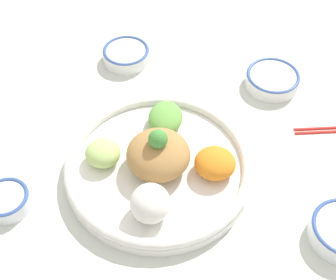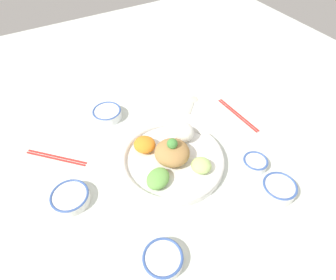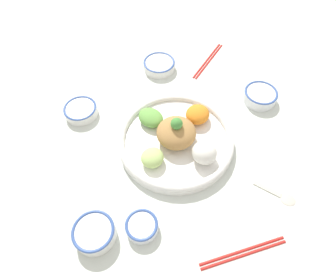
{
  "view_description": "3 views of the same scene",
  "coord_description": "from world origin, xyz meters",
  "px_view_note": "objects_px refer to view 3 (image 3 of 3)",
  "views": [
    {
      "loc": [
        -0.38,
        -0.33,
        0.7
      ],
      "look_at": [
        0.0,
        0.02,
        0.09
      ],
      "focal_mm": 50.0,
      "sensor_mm": 36.0,
      "label": 1
    },
    {
      "loc": [
        0.29,
        0.52,
        0.74
      ],
      "look_at": [
        -0.02,
        -0.02,
        0.07
      ],
      "focal_mm": 30.0,
      "sensor_mm": 36.0,
      "label": 2
    },
    {
      "loc": [
        -0.46,
        0.16,
        0.7
      ],
      "look_at": [
        -0.06,
        0.06,
        0.1
      ],
      "focal_mm": 30.0,
      "sensor_mm": 36.0,
      "label": 3
    }
  ],
  "objects_px": {
    "sauce_bowl_red": "(94,233)",
    "chopsticks_pair_near": "(208,60)",
    "rice_bowl_blue": "(158,65)",
    "salad_platter": "(177,138)",
    "sauce_bowl_dark": "(142,226)",
    "rice_bowl_plain": "(81,110)",
    "chopsticks_pair_far": "(243,253)",
    "serving_spoon_main": "(280,195)",
    "sauce_bowl_far": "(260,95)"
  },
  "relations": [
    {
      "from": "chopsticks_pair_far",
      "to": "serving_spoon_main",
      "type": "distance_m",
      "value": 0.19
    },
    {
      "from": "rice_bowl_blue",
      "to": "sauce_bowl_far",
      "type": "distance_m",
      "value": 0.37
    },
    {
      "from": "chopsticks_pair_far",
      "to": "serving_spoon_main",
      "type": "bearing_deg",
      "value": -146.29
    },
    {
      "from": "sauce_bowl_dark",
      "to": "serving_spoon_main",
      "type": "height_order",
      "value": "sauce_bowl_dark"
    },
    {
      "from": "rice_bowl_blue",
      "to": "rice_bowl_plain",
      "type": "distance_m",
      "value": 0.32
    },
    {
      "from": "sauce_bowl_dark",
      "to": "salad_platter",
      "type": "bearing_deg",
      "value": -33.11
    },
    {
      "from": "chopsticks_pair_far",
      "to": "sauce_bowl_red",
      "type": "bearing_deg",
      "value": -23.27
    },
    {
      "from": "serving_spoon_main",
      "to": "sauce_bowl_red",
      "type": "bearing_deg",
      "value": 43.64
    },
    {
      "from": "sauce_bowl_far",
      "to": "chopsticks_pair_near",
      "type": "height_order",
      "value": "sauce_bowl_far"
    },
    {
      "from": "sauce_bowl_dark",
      "to": "sauce_bowl_far",
      "type": "distance_m",
      "value": 0.57
    },
    {
      "from": "sauce_bowl_red",
      "to": "rice_bowl_plain",
      "type": "bearing_deg",
      "value": 0.85
    },
    {
      "from": "chopsticks_pair_far",
      "to": "serving_spoon_main",
      "type": "xyz_separation_m",
      "value": [
        0.11,
        -0.15,
        -0.0
      ]
    },
    {
      "from": "sauce_bowl_red",
      "to": "chopsticks_pair_far",
      "type": "relative_size",
      "value": 0.46
    },
    {
      "from": "salad_platter",
      "to": "rice_bowl_blue",
      "type": "relative_size",
      "value": 3.01
    },
    {
      "from": "rice_bowl_plain",
      "to": "sauce_bowl_far",
      "type": "bearing_deg",
      "value": -97.85
    },
    {
      "from": "salad_platter",
      "to": "sauce_bowl_far",
      "type": "xyz_separation_m",
      "value": [
        0.1,
        -0.31,
        -0.01
      ]
    },
    {
      "from": "chopsticks_pair_near",
      "to": "chopsticks_pair_far",
      "type": "relative_size",
      "value": 0.76
    },
    {
      "from": "rice_bowl_blue",
      "to": "chopsticks_pair_near",
      "type": "bearing_deg",
      "value": -91.04
    },
    {
      "from": "sauce_bowl_far",
      "to": "chopsticks_pair_far",
      "type": "xyz_separation_m",
      "value": [
        -0.45,
        0.24,
        -0.02
      ]
    },
    {
      "from": "salad_platter",
      "to": "sauce_bowl_dark",
      "type": "bearing_deg",
      "value": 146.89
    },
    {
      "from": "rice_bowl_blue",
      "to": "rice_bowl_plain",
      "type": "height_order",
      "value": "same"
    },
    {
      "from": "rice_bowl_plain",
      "to": "sauce_bowl_far",
      "type": "xyz_separation_m",
      "value": [
        -0.08,
        -0.58,
        0.0
      ]
    },
    {
      "from": "serving_spoon_main",
      "to": "sauce_bowl_dark",
      "type": "bearing_deg",
      "value": 44.68
    },
    {
      "from": "sauce_bowl_dark",
      "to": "chopsticks_pair_far",
      "type": "xyz_separation_m",
      "value": [
        -0.12,
        -0.22,
        -0.01
      ]
    },
    {
      "from": "rice_bowl_plain",
      "to": "sauce_bowl_dark",
      "type": "bearing_deg",
      "value": -163.81
    },
    {
      "from": "rice_bowl_plain",
      "to": "chopsticks_pair_near",
      "type": "xyz_separation_m",
      "value": [
        0.15,
        -0.48,
        -0.01
      ]
    },
    {
      "from": "sauce_bowl_far",
      "to": "chopsticks_pair_near",
      "type": "xyz_separation_m",
      "value": [
        0.23,
        0.1,
        -0.02
      ]
    },
    {
      "from": "sauce_bowl_red",
      "to": "sauce_bowl_dark",
      "type": "xyz_separation_m",
      "value": [
        -0.01,
        -0.11,
        -0.01
      ]
    },
    {
      "from": "rice_bowl_plain",
      "to": "chopsticks_pair_far",
      "type": "xyz_separation_m",
      "value": [
        -0.53,
        -0.34,
        -0.01
      ]
    },
    {
      "from": "sauce_bowl_dark",
      "to": "sauce_bowl_far",
      "type": "bearing_deg",
      "value": -54.44
    },
    {
      "from": "chopsticks_pair_near",
      "to": "rice_bowl_blue",
      "type": "bearing_deg",
      "value": 133.77
    },
    {
      "from": "rice_bowl_blue",
      "to": "salad_platter",
      "type": "bearing_deg",
      "value": 176.61
    },
    {
      "from": "salad_platter",
      "to": "chopsticks_pair_far",
      "type": "bearing_deg",
      "value": -167.95
    },
    {
      "from": "sauce_bowl_dark",
      "to": "rice_bowl_plain",
      "type": "height_order",
      "value": "same"
    },
    {
      "from": "salad_platter",
      "to": "chopsticks_pair_near",
      "type": "distance_m",
      "value": 0.39
    },
    {
      "from": "sauce_bowl_far",
      "to": "chopsticks_pair_far",
      "type": "bearing_deg",
      "value": 151.64
    },
    {
      "from": "rice_bowl_blue",
      "to": "sauce_bowl_dark",
      "type": "xyz_separation_m",
      "value": [
        -0.56,
        0.17,
        -0.0
      ]
    },
    {
      "from": "chopsticks_pair_near",
      "to": "sauce_bowl_dark",
      "type": "bearing_deg",
      "value": -168.0
    },
    {
      "from": "rice_bowl_blue",
      "to": "serving_spoon_main",
      "type": "height_order",
      "value": "rice_bowl_blue"
    },
    {
      "from": "salad_platter",
      "to": "sauce_bowl_red",
      "type": "height_order",
      "value": "salad_platter"
    },
    {
      "from": "sauce_bowl_red",
      "to": "chopsticks_pair_near",
      "type": "distance_m",
      "value": 0.72
    },
    {
      "from": "sauce_bowl_red",
      "to": "sauce_bowl_dark",
      "type": "relative_size",
      "value": 1.26
    },
    {
      "from": "rice_bowl_plain",
      "to": "chopsticks_pair_far",
      "type": "bearing_deg",
      "value": -147.05
    },
    {
      "from": "sauce_bowl_red",
      "to": "chopsticks_pair_near",
      "type": "height_order",
      "value": "sauce_bowl_red"
    },
    {
      "from": "sauce_bowl_far",
      "to": "sauce_bowl_red",
      "type": "bearing_deg",
      "value": 119.13
    },
    {
      "from": "sauce_bowl_red",
      "to": "serving_spoon_main",
      "type": "xyz_separation_m",
      "value": [
        -0.01,
        -0.49,
        -0.02
      ]
    },
    {
      "from": "sauce_bowl_red",
      "to": "serving_spoon_main",
      "type": "distance_m",
      "value": 0.49
    },
    {
      "from": "sauce_bowl_far",
      "to": "rice_bowl_blue",
      "type": "bearing_deg",
      "value": 51.92
    },
    {
      "from": "chopsticks_pair_far",
      "to": "salad_platter",
      "type": "bearing_deg",
      "value": -80.76
    },
    {
      "from": "salad_platter",
      "to": "serving_spoon_main",
      "type": "height_order",
      "value": "salad_platter"
    }
  ]
}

